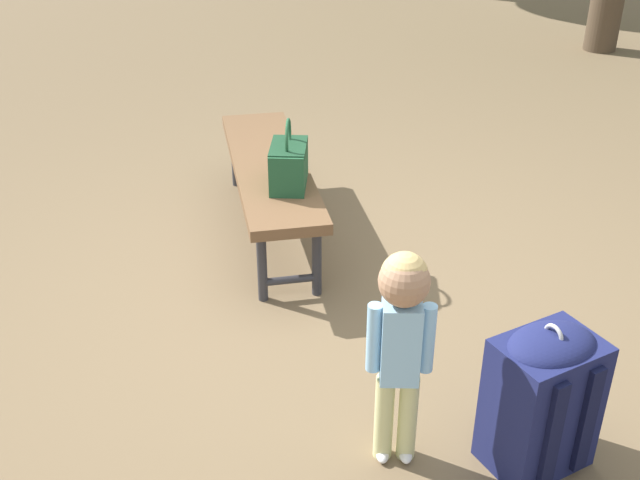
# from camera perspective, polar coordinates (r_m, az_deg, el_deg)

# --- Properties ---
(ground_plane) EXTENTS (40.00, 40.00, 0.00)m
(ground_plane) POSITION_cam_1_polar(r_m,az_deg,el_deg) (3.83, 0.17, -5.60)
(ground_plane) COLOR brown
(ground_plane) RESTS_ON ground
(park_bench) EXTENTS (1.62, 0.49, 0.45)m
(park_bench) POSITION_cam_1_polar(r_m,az_deg,el_deg) (4.40, -3.73, 5.08)
(park_bench) COLOR brown
(park_bench) RESTS_ON ground
(handbag) EXTENTS (0.35, 0.24, 0.37)m
(handbag) POSITION_cam_1_polar(r_m,az_deg,el_deg) (4.04, -2.32, 5.68)
(handbag) COLOR #1E4C2D
(handbag) RESTS_ON park_bench
(child_standing) EXTENTS (0.18, 0.24, 0.89)m
(child_standing) POSITION_cam_1_polar(r_m,az_deg,el_deg) (2.74, 6.01, -6.55)
(child_standing) COLOR #CCCC8C
(child_standing) RESTS_ON ground
(backpack_large) EXTENTS (0.40, 0.44, 0.63)m
(backpack_large) POSITION_cam_1_polar(r_m,az_deg,el_deg) (3.00, 16.06, -10.94)
(backpack_large) COLOR #191E4C
(backpack_large) RESTS_ON ground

